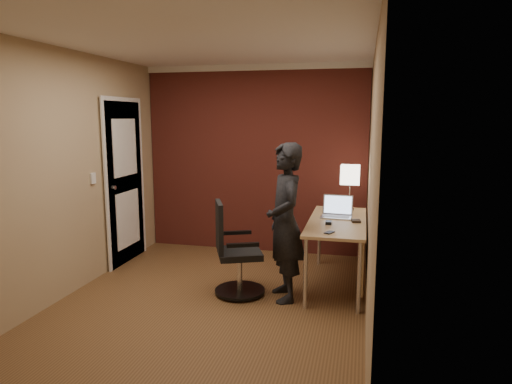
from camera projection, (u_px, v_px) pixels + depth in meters
room at (226, 153)px, 5.79m from camera, size 4.00×4.00×4.00m
desk at (344, 232)px, 4.89m from camera, size 0.60×1.50×0.73m
desk_lamp at (350, 175)px, 5.34m from camera, size 0.22×0.22×0.54m
laptop at (337, 211)px, 5.05m from camera, size 0.35×0.28×0.23m
mouse at (329, 223)px, 4.70m from camera, size 0.06×0.10×0.03m
phone at (329, 232)px, 4.35m from camera, size 0.10×0.13×0.01m
wallet at (356, 221)px, 4.80m from camera, size 0.11×0.12×0.02m
office_chair at (234, 255)px, 4.68m from camera, size 0.57×0.61×0.96m
person at (285, 222)px, 4.52m from camera, size 0.57×0.68×1.58m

